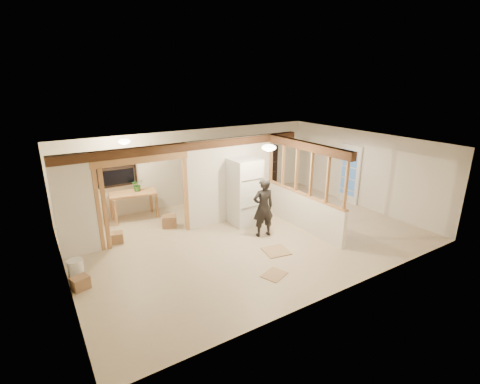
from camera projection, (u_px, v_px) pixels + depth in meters
floor at (247, 235)px, 9.60m from camera, size 9.00×6.50×0.01m
ceiling at (248, 145)px, 8.81m from camera, size 9.00×6.50×0.01m
wall_back at (195, 166)px, 11.82m from camera, size 9.00×0.01×2.50m
wall_front at (341, 237)px, 6.59m from camera, size 9.00×0.01×2.50m
wall_left at (59, 229)px, 6.94m from camera, size 0.01×6.50×2.50m
wall_right at (361, 169)px, 11.47m from camera, size 0.01×6.50×2.50m
partition_left_stub at (75, 207)px, 8.13m from camera, size 0.90×0.12×2.50m
partition_center at (231, 180)px, 10.27m from camera, size 2.80×0.12×2.50m
doorway_frame at (145, 200)px, 9.01m from camera, size 2.46×0.14×2.20m
header_beam_back at (192, 146)px, 9.31m from camera, size 7.00×0.18×0.22m
header_beam_right at (305, 146)px, 9.33m from camera, size 0.18×3.30×0.22m
pony_wall at (302, 211)px, 9.92m from camera, size 0.12×3.20×1.00m
stud_partition at (304, 172)px, 9.56m from camera, size 0.14×3.20×1.32m
window_back at (116, 168)px, 10.35m from camera, size 1.12×0.10×1.10m
french_door at (349, 174)px, 11.83m from camera, size 0.12×0.86×2.00m
ceiling_dome_main at (269, 148)px, 8.57m from camera, size 0.36×0.36×0.16m
ceiling_dome_util at (124, 141)px, 9.41m from camera, size 0.32×0.32×0.14m
hanging_bulb at (151, 155)px, 9.19m from camera, size 0.07×0.07×0.07m
refrigerator at (245, 192)px, 10.10m from camera, size 0.80×0.78×1.94m
woman at (263, 207)px, 9.30m from camera, size 0.66×0.49×1.64m
work_table at (134, 205)px, 10.57m from camera, size 1.44×0.91×0.85m
potted_plant at (137, 185)px, 10.52m from camera, size 0.41×0.38×0.39m
shop_vac at (87, 218)px, 9.82m from camera, size 0.54×0.54×0.69m
bookshelf at (266, 168)px, 13.21m from camera, size 0.85×0.28×1.71m
bucket at (76, 268)px, 7.50m from camera, size 0.34×0.34×0.41m
box_util_a at (169, 221)px, 10.05m from camera, size 0.50×0.47×0.34m
box_util_b at (117, 237)px, 9.11m from camera, size 0.35×0.35×0.27m
box_front at (80, 283)px, 7.09m from camera, size 0.39×0.36×0.27m
floor_panel_near at (276, 251)px, 8.66m from camera, size 0.69×0.69×0.02m
floor_panel_far at (274, 275)px, 7.62m from camera, size 0.64×0.58×0.02m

